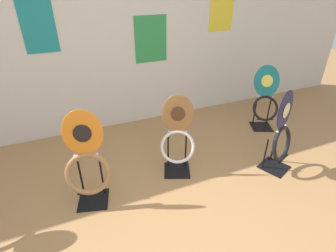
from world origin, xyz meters
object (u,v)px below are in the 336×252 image
at_px(toilet_seat_display_orange_sun, 87,164).
at_px(toilet_seat_display_teal_sax, 266,98).
at_px(toilet_seat_display_navy_moon, 282,136).
at_px(toilet_seat_display_woodgrain, 178,138).

height_order(toilet_seat_display_orange_sun, toilet_seat_display_teal_sax, toilet_seat_display_orange_sun).
height_order(toilet_seat_display_orange_sun, toilet_seat_display_navy_moon, toilet_seat_display_orange_sun).
bearing_deg(toilet_seat_display_navy_moon, toilet_seat_display_orange_sun, 171.62).
bearing_deg(toilet_seat_display_woodgrain, toilet_seat_display_navy_moon, -20.66).
height_order(toilet_seat_display_navy_moon, toilet_seat_display_woodgrain, toilet_seat_display_navy_moon).
bearing_deg(toilet_seat_display_teal_sax, toilet_seat_display_navy_moon, -121.17).
xyz_separation_m(toilet_seat_display_navy_moon, toilet_seat_display_teal_sax, (0.51, 0.84, 0.01)).
bearing_deg(toilet_seat_display_orange_sun, toilet_seat_display_navy_moon, -8.38).
bearing_deg(toilet_seat_display_orange_sun, toilet_seat_display_teal_sax, 12.51).
xyz_separation_m(toilet_seat_display_woodgrain, toilet_seat_display_teal_sax, (1.55, 0.45, 0.01)).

